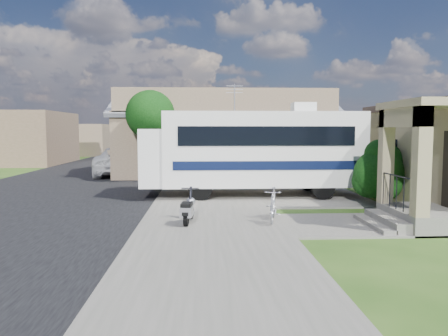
{
  "coord_description": "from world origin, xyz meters",
  "views": [
    {
      "loc": [
        -1.25,
        -12.65,
        2.63
      ],
      "look_at": [
        -0.5,
        2.5,
        1.3
      ],
      "focal_mm": 35.0,
      "sensor_mm": 36.0,
      "label": 1
    }
  ],
  "objects_px": {
    "shrub": "(380,172)",
    "van": "(135,154)",
    "motorhome": "(254,149)",
    "scooter": "(188,210)",
    "pickup_truck": "(119,161)",
    "garden_hose": "(379,219)",
    "bicycle": "(273,207)"
  },
  "relations": [
    {
      "from": "motorhome",
      "to": "pickup_truck",
      "type": "bearing_deg",
      "value": 128.62
    },
    {
      "from": "bicycle",
      "to": "shrub",
      "type": "bearing_deg",
      "value": 45.44
    },
    {
      "from": "bicycle",
      "to": "pickup_truck",
      "type": "bearing_deg",
      "value": 129.3
    },
    {
      "from": "scooter",
      "to": "van",
      "type": "relative_size",
      "value": 0.24
    },
    {
      "from": "motorhome",
      "to": "scooter",
      "type": "height_order",
      "value": "motorhome"
    },
    {
      "from": "motorhome",
      "to": "bicycle",
      "type": "height_order",
      "value": "motorhome"
    },
    {
      "from": "pickup_truck",
      "to": "van",
      "type": "distance_m",
      "value": 6.78
    },
    {
      "from": "motorhome",
      "to": "pickup_truck",
      "type": "xyz_separation_m",
      "value": [
        -6.86,
        8.53,
        -1.05
      ]
    },
    {
      "from": "motorhome",
      "to": "van",
      "type": "distance_m",
      "value": 16.85
    },
    {
      "from": "motorhome",
      "to": "bicycle",
      "type": "distance_m",
      "value": 5.22
    },
    {
      "from": "scooter",
      "to": "bicycle",
      "type": "relative_size",
      "value": 0.92
    },
    {
      "from": "bicycle",
      "to": "van",
      "type": "bearing_deg",
      "value": 121.43
    },
    {
      "from": "pickup_truck",
      "to": "van",
      "type": "height_order",
      "value": "van"
    },
    {
      "from": "scooter",
      "to": "pickup_truck",
      "type": "relative_size",
      "value": 0.24
    },
    {
      "from": "garden_hose",
      "to": "motorhome",
      "type": "bearing_deg",
      "value": 121.75
    },
    {
      "from": "shrub",
      "to": "van",
      "type": "relative_size",
      "value": 0.38
    },
    {
      "from": "motorhome",
      "to": "pickup_truck",
      "type": "distance_m",
      "value": 11.0
    },
    {
      "from": "motorhome",
      "to": "shrub",
      "type": "distance_m",
      "value": 4.78
    },
    {
      "from": "shrub",
      "to": "scooter",
      "type": "xyz_separation_m",
      "value": [
        -6.53,
        -2.83,
        -0.75
      ]
    },
    {
      "from": "scooter",
      "to": "garden_hose",
      "type": "height_order",
      "value": "scooter"
    },
    {
      "from": "bicycle",
      "to": "garden_hose",
      "type": "distance_m",
      "value": 3.12
    },
    {
      "from": "shrub",
      "to": "van",
      "type": "distance_m",
      "value": 20.85
    },
    {
      "from": "motorhome",
      "to": "scooter",
      "type": "xyz_separation_m",
      "value": [
        -2.42,
        -5.18,
        -1.44
      ]
    },
    {
      "from": "pickup_truck",
      "to": "scooter",
      "type": "bearing_deg",
      "value": 98.57
    },
    {
      "from": "shrub",
      "to": "garden_hose",
      "type": "distance_m",
      "value": 3.01
    },
    {
      "from": "scooter",
      "to": "pickup_truck",
      "type": "height_order",
      "value": "pickup_truck"
    },
    {
      "from": "bicycle",
      "to": "garden_hose",
      "type": "relative_size",
      "value": 4.07
    },
    {
      "from": "van",
      "to": "garden_hose",
      "type": "xyz_separation_m",
      "value": [
        10.04,
        -20.26,
        -0.79
      ]
    },
    {
      "from": "scooter",
      "to": "garden_hose",
      "type": "bearing_deg",
      "value": 8.17
    },
    {
      "from": "scooter",
      "to": "bicycle",
      "type": "height_order",
      "value": "scooter"
    },
    {
      "from": "shrub",
      "to": "van",
      "type": "bearing_deg",
      "value": 122.12
    },
    {
      "from": "van",
      "to": "garden_hose",
      "type": "relative_size",
      "value": 15.67
    }
  ]
}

